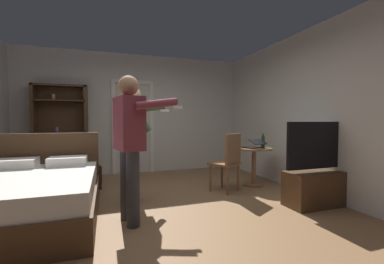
{
  "coord_description": "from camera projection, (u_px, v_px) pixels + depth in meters",
  "views": [
    {
      "loc": [
        -0.67,
        -3.2,
        1.21
      ],
      "look_at": [
        0.56,
        0.36,
        1.04
      ],
      "focal_mm": 23.38,
      "sensor_mm": 36.0,
      "label": 1
    }
  ],
  "objects": [
    {
      "name": "ground_plane",
      "position": [
        161.0,
        212.0,
        3.29
      ],
      "size": [
        5.91,
        5.91,
        0.0
      ],
      "primitive_type": "plane",
      "color": "olive"
    },
    {
      "name": "wall_back",
      "position": [
        136.0,
        114.0,
        5.83
      ],
      "size": [
        5.21,
        0.12,
        2.72
      ],
      "primitive_type": "cube",
      "color": "beige",
      "rests_on": "ground_plane"
    },
    {
      "name": "wall_right",
      "position": [
        315.0,
        111.0,
        4.06
      ],
      "size": [
        0.12,
        5.61,
        2.72
      ],
      "primitive_type": "cube",
      "color": "beige",
      "rests_on": "ground_plane"
    },
    {
      "name": "doorway_frame",
      "position": [
        133.0,
        120.0,
        5.73
      ],
      "size": [
        0.93,
        0.08,
        2.13
      ],
      "color": "white",
      "rests_on": "ground_plane"
    },
    {
      "name": "bed",
      "position": [
        32.0,
        197.0,
        2.94
      ],
      "size": [
        1.45,
        1.91,
        1.02
      ],
      "color": "#4C331E",
      "rests_on": "ground_plane"
    },
    {
      "name": "bookshelf",
      "position": [
        61.0,
        128.0,
        5.13
      ],
      "size": [
        1.01,
        0.32,
        1.93
      ],
      "color": "#4C331E",
      "rests_on": "ground_plane"
    },
    {
      "name": "tv_flatscreen",
      "position": [
        319.0,
        180.0,
        3.55
      ],
      "size": [
        1.13,
        0.4,
        1.19
      ],
      "color": "#4C331E",
      "rests_on": "ground_plane"
    },
    {
      "name": "side_table",
      "position": [
        254.0,
        160.0,
        4.66
      ],
      "size": [
        0.66,
        0.66,
        0.7
      ],
      "color": "brown",
      "rests_on": "ground_plane"
    },
    {
      "name": "laptop",
      "position": [
        254.0,
        145.0,
        4.6
      ],
      "size": [
        0.4,
        0.4,
        0.17
      ],
      "color": "black",
      "rests_on": "side_table"
    },
    {
      "name": "bottle_on_table",
      "position": [
        263.0,
        142.0,
        4.61
      ],
      "size": [
        0.06,
        0.06,
        0.27
      ],
      "color": "#253B1C",
      "rests_on": "side_table"
    },
    {
      "name": "wooden_chair",
      "position": [
        228.0,
        160.0,
        4.22
      ],
      "size": [
        0.57,
        0.57,
        0.99
      ],
      "color": "brown",
      "rests_on": "ground_plane"
    },
    {
      "name": "person_blue_shirt",
      "position": [
        130.0,
        138.0,
        2.92
      ],
      "size": [
        0.78,
        0.63,
        1.73
      ],
      "color": "#333338",
      "rests_on": "ground_plane"
    },
    {
      "name": "person_striped_shirt",
      "position": [
        134.0,
        136.0,
        3.66
      ],
      "size": [
        0.63,
        0.67,
        1.71
      ],
      "color": "#333338",
      "rests_on": "ground_plane"
    },
    {
      "name": "suitcase_dark",
      "position": [
        85.0,
        177.0,
        4.67
      ],
      "size": [
        0.59,
        0.45,
        0.32
      ],
      "primitive_type": "cube",
      "rotation": [
        0.0,
        0.0,
        -0.2
      ],
      "color": "#4C1919",
      "rests_on": "ground_plane"
    },
    {
      "name": "suitcase_small",
      "position": [
        82.0,
        178.0,
        4.36
      ],
      "size": [
        0.64,
        0.48,
        0.41
      ],
      "primitive_type": "cube",
      "rotation": [
        0.0,
        0.0,
        0.24
      ],
      "color": "black",
      "rests_on": "ground_plane"
    }
  ]
}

